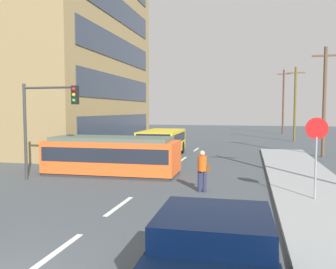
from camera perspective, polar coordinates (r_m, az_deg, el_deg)
The scene contains 16 objects.
ground_plane at distance 15.87m, azimuth -2.72°, elevation -7.89°, with size 120.00×120.00×0.00m, color #40494E.
sidewalk_curb_right at distance 11.65m, azimuth 25.77°, elevation -12.37°, with size 3.20×36.00×0.14m, color gray.
lane_stripe_1 at distance 8.78m, azimuth -18.11°, elevation -18.06°, with size 0.16×2.40×0.01m, color silver.
lane_stripe_2 at distance 12.18m, azimuth -8.04°, elevation -11.59°, with size 0.16×2.40×0.01m, color silver.
lane_stripe_3 at distance 23.00m, azimuth 2.44°, elevation -4.14°, with size 0.16×2.40×0.01m, color silver.
lane_stripe_4 at distance 28.87m, azimuth 4.70°, elevation -2.48°, with size 0.16×2.40×0.01m, color silver.
corner_building at distance 34.17m, azimuth -22.23°, elevation 17.16°, with size 17.15×17.38×22.40m.
streetcar_tram at distance 17.87m, azimuth -9.20°, elevation -3.35°, with size 6.76×2.67×1.93m.
city_bus at distance 24.63m, azimuth -0.97°, elevation -1.14°, with size 2.68×5.51×1.84m.
pedestrian_crossing at distance 13.95m, azimuth 5.69°, elevation -5.62°, with size 0.51×0.36×1.67m.
pickup_truck_parked at distance 5.82m, azimuth 7.19°, elevation -21.23°, with size 2.38×5.05×1.55m.
stop_sign at distance 13.18m, azimuth 23.31°, elevation -1.01°, with size 0.76×0.07×2.88m.
traffic_light_mast at distance 16.88m, azimuth -19.40°, elevation 3.50°, with size 2.82×0.33×4.51m.
utility_pole_mid at distance 26.31m, azimuth 24.42°, elevation 5.23°, with size 1.80×0.24×7.61m.
utility_pole_far at distance 38.48m, azimuth 20.25°, elevation 4.95°, with size 1.80×0.24×7.74m.
utility_pole_distant at distance 49.92m, azimuth 18.51°, elevation 5.33°, with size 1.80×0.24×8.78m.
Camera 1 is at (4.31, -4.91, 3.28)m, focal length 36.91 mm.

